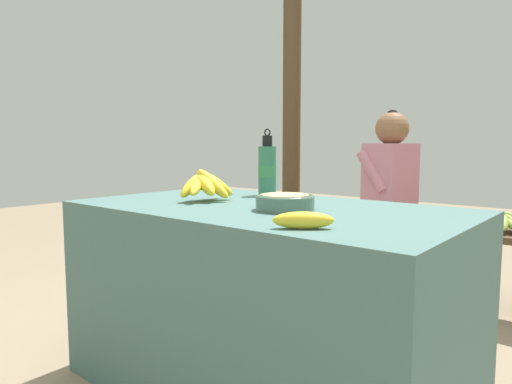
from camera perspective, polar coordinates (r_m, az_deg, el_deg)
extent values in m
cube|color=#4C706B|center=(1.73, 1.14, -13.20)|extent=(1.39, 0.80, 0.69)
sphere|color=#4C381E|center=(1.80, -7.10, 1.17)|extent=(0.06, 0.06, 0.06)
ellipsoid|color=yellow|center=(1.76, -8.12, 0.79)|extent=(0.06, 0.14, 0.11)
ellipsoid|color=yellow|center=(1.75, -7.47, 0.71)|extent=(0.12, 0.15, 0.09)
ellipsoid|color=yellow|center=(1.75, -6.34, 0.93)|extent=(0.16, 0.09, 0.11)
ellipsoid|color=yellow|center=(1.77, -5.40, 1.03)|extent=(0.16, 0.08, 0.14)
ellipsoid|color=yellow|center=(1.81, -5.11, 1.10)|extent=(0.14, 0.16, 0.13)
ellipsoid|color=yellow|center=(1.83, -5.74, 1.10)|extent=(0.06, 0.14, 0.12)
cylinder|color=#4C6B5B|center=(1.53, 3.64, -1.47)|extent=(0.20, 0.20, 0.04)
torus|color=#4C6B5B|center=(1.53, 3.64, -0.64)|extent=(0.20, 0.20, 0.02)
cylinder|color=#D1B77A|center=(1.53, 3.64, -0.49)|extent=(0.16, 0.16, 0.01)
cylinder|color=#337556|center=(1.97, 1.41, 2.64)|extent=(0.08, 0.08, 0.21)
cylinder|color=#38844C|center=(1.97, 1.41, 2.64)|extent=(0.08, 0.08, 0.05)
cylinder|color=black|center=(1.97, 1.42, 6.39)|extent=(0.04, 0.04, 0.05)
torus|color=black|center=(1.97, 1.43, 7.46)|extent=(0.03, 0.01, 0.03)
ellipsoid|color=yellow|center=(1.19, 5.92, -3.53)|extent=(0.16, 0.13, 0.05)
cube|color=#4C3823|center=(2.87, 18.27, -3.88)|extent=(1.89, 0.32, 0.04)
cube|color=#4C3823|center=(3.21, 3.06, -6.72)|extent=(0.06, 0.06, 0.42)
cube|color=#4C3823|center=(3.40, 5.48, -6.01)|extent=(0.06, 0.06, 0.42)
cylinder|color=#473828|center=(2.96, 10.95, -7.53)|extent=(0.09, 0.09, 0.46)
cylinder|color=#473828|center=(2.85, 13.05, -3.23)|extent=(0.31, 0.12, 0.09)
cylinder|color=#473828|center=(3.12, 12.88, -6.91)|extent=(0.09, 0.09, 0.46)
cylinder|color=#473828|center=(3.01, 14.92, -2.80)|extent=(0.31, 0.12, 0.09)
cube|color=#C67589|center=(2.84, 16.46, 1.16)|extent=(0.23, 0.36, 0.46)
cylinder|color=#C67589|center=(2.71, 14.33, 2.51)|extent=(0.21, 0.08, 0.25)
cylinder|color=#C67589|center=(2.99, 17.46, 2.73)|extent=(0.21, 0.08, 0.25)
sphere|color=brown|center=(2.83, 16.65, 7.62)|extent=(0.20, 0.20, 0.20)
sphere|color=black|center=(2.84, 16.70, 9.09)|extent=(0.07, 0.07, 0.07)
sphere|color=#4C381E|center=(2.71, 28.59, -3.10)|extent=(0.06, 0.06, 0.06)
ellipsoid|color=#8EA842|center=(2.66, 28.61, -3.38)|extent=(0.07, 0.15, 0.10)
ellipsoid|color=#8EA842|center=(2.67, 29.12, -3.41)|extent=(0.12, 0.13, 0.08)
ellipsoid|color=#8EA842|center=(2.76, 28.93, -3.06)|extent=(0.07, 0.13, 0.10)
cylinder|color=#4C3823|center=(3.68, 4.48, 9.66)|extent=(0.14, 0.14, 2.31)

